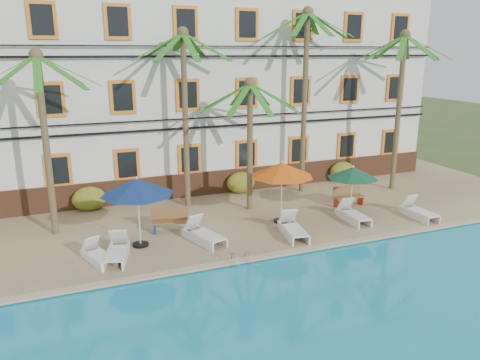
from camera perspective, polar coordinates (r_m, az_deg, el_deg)
name	(u,v)px	position (r m, az deg, el deg)	size (l,w,h in m)	color
ground	(280,250)	(17.88, 4.89, -8.44)	(100.00, 100.00, 0.00)	#384C23
pool_deck	(233,207)	(22.11, -0.88, -3.30)	(30.00, 12.00, 0.25)	tan
swimming_pool	(409,355)	(12.77, 19.88, -19.46)	(26.00, 12.00, 0.20)	#188DB4
pool_coping	(291,252)	(17.04, 6.28, -8.70)	(30.00, 0.35, 0.06)	tan
hotel_building	(200,87)	(25.73, -4.95, 11.24)	(25.40, 6.44, 10.22)	silver
palm_a	(43,117)	(18.91, -22.89, 7.09)	(4.43, 4.43, 7.10)	brown
palm_b	(185,94)	(20.99, -6.77, 10.32)	(4.43, 4.43, 7.99)	brown
palm_c	(250,124)	(20.54, 1.22, 6.87)	(4.43, 4.43, 5.92)	brown
palm_d	(305,78)	(23.41, 7.97, 12.21)	(4.43, 4.43, 9.01)	brown
palm_e	(400,89)	(24.99, 18.96, 10.40)	(4.43, 4.43, 8.00)	brown
shrub_left	(89,199)	(22.16, -17.90, -2.19)	(1.50, 0.90, 1.10)	#245217
shrub_mid	(241,182)	(23.70, 0.10, -0.30)	(1.50, 0.90, 1.10)	#245217
shrub_right	(342,172)	(26.47, 12.36, 1.01)	(1.50, 0.90, 1.10)	#245217
umbrella_blue	(137,187)	(17.17, -12.43, -0.84)	(2.66, 2.66, 2.65)	black
umbrella_red	(282,170)	(19.27, 5.15, 1.22)	(2.65, 2.65, 2.65)	black
umbrella_green	(353,173)	(20.79, 13.58, 0.83)	(2.21, 2.21, 2.22)	black
lounger_a	(98,255)	(16.90, -16.93, -8.69)	(1.12, 1.77, 0.79)	silver
lounger_b	(117,251)	(16.91, -14.78, -8.36)	(1.16, 2.02, 0.90)	silver
lounger_c	(203,234)	(17.82, -4.50, -6.57)	(1.32, 2.13, 0.95)	silver
lounger_d	(293,228)	(18.43, 6.46, -5.88)	(1.03, 2.07, 0.93)	silver
lounger_e	(353,214)	(20.49, 13.57, -4.05)	(0.76, 1.91, 0.89)	silver
lounger_f	(418,211)	(21.72, 20.88, -3.55)	(0.69, 1.89, 0.89)	silver
bench_left	(171,220)	(18.90, -8.40, -4.86)	(1.57, 0.82, 0.93)	olive
bench_right	(348,196)	(22.39, 13.06, -1.87)	(1.51, 0.49, 0.93)	olive
pool_ladder	(242,262)	(16.21, 0.24, -10.02)	(0.54, 0.74, 0.74)	silver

